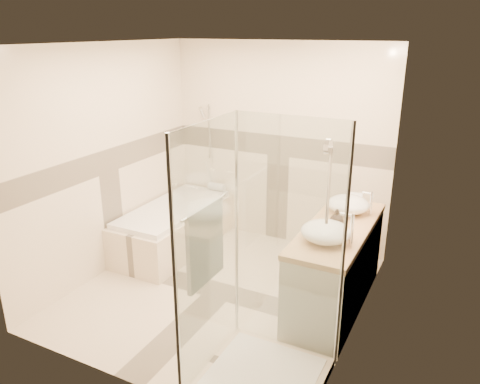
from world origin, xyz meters
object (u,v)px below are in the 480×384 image
at_px(vanity, 336,266).
at_px(amenity_bottle_b, 337,218).
at_px(vessel_sink_near, 348,204).
at_px(shower_enclosure, 253,320).
at_px(bathtub, 174,225).
at_px(vessel_sink_far, 326,232).
at_px(amenity_bottle_a, 336,220).

distance_m(vanity, amenity_bottle_b, 0.51).
relative_size(vanity, vessel_sink_near, 3.81).
distance_m(vanity, shower_enclosure, 1.31).
distance_m(bathtub, vanity, 2.18).
bearing_deg(bathtub, shower_enclosure, -41.10).
bearing_deg(vessel_sink_far, shower_enclosure, -106.78).
bearing_deg(amenity_bottle_b, vessel_sink_near, 90.00).
relative_size(vanity, shower_enclosure, 0.79).
height_order(bathtub, vessel_sink_far, vessel_sink_far).
bearing_deg(vessel_sink_far, amenity_bottle_a, 90.00).
bearing_deg(amenity_bottle_b, vessel_sink_far, -90.00).
xyz_separation_m(bathtub, amenity_bottle_b, (2.13, -0.37, 0.63)).
bearing_deg(shower_enclosure, amenity_bottle_b, 77.72).
distance_m(shower_enclosure, amenity_bottle_a, 1.34).
bearing_deg(vessel_sink_far, vessel_sink_near, 90.00).
distance_m(vessel_sink_far, amenity_bottle_b, 0.35).
relative_size(vessel_sink_near, amenity_bottle_b, 2.43).
bearing_deg(amenity_bottle_b, bathtub, 170.22).
relative_size(shower_enclosure, amenity_bottle_b, 11.68).
xyz_separation_m(shower_enclosure, vessel_sink_near, (0.27, 1.68, 0.43)).
height_order(shower_enclosure, vessel_sink_near, shower_enclosure).
distance_m(bathtub, vessel_sink_near, 2.22).
distance_m(vessel_sink_near, amenity_bottle_a, 0.43).
bearing_deg(bathtub, amenity_bottle_b, -9.78).
xyz_separation_m(bathtub, amenity_bottle_a, (2.13, -0.37, 0.61)).
bearing_deg(vanity, bathtub, 170.75).
xyz_separation_m(vessel_sink_near, amenity_bottle_a, (0.00, -0.43, -0.02)).
bearing_deg(vanity, vessel_sink_far, -93.12).
height_order(amenity_bottle_a, amenity_bottle_b, amenity_bottle_b).
distance_m(vessel_sink_near, vessel_sink_far, 0.77).
height_order(vanity, amenity_bottle_a, amenity_bottle_a).
relative_size(bathtub, amenity_bottle_b, 9.73).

